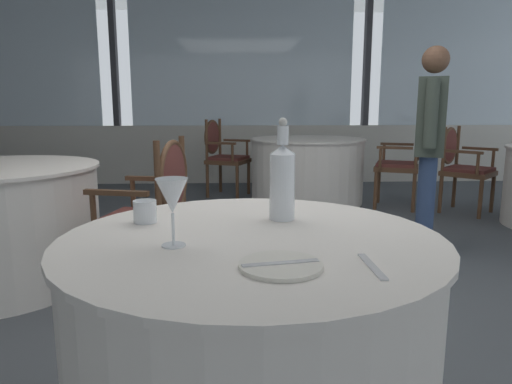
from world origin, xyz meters
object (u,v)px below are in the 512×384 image
at_px(wine_glass, 172,197).
at_px(diner_person_0, 430,140).
at_px(dining_chair_1_1, 154,205).
at_px(dining_chair_2_0, 222,151).
at_px(dining_chair_0_1, 461,162).
at_px(dining_chair_2_1, 406,156).
at_px(water_bottle, 282,180).
at_px(side_plate, 281,265).
at_px(water_tumbler, 145,211).

xyz_separation_m(wine_glass, diner_person_0, (1.64, 2.20, -0.01)).
bearing_deg(dining_chair_1_1, dining_chair_2_0, -82.98).
bearing_deg(dining_chair_0_1, dining_chair_2_0, -156.77).
bearing_deg(wine_glass, dining_chair_2_1, 61.35).
bearing_deg(dining_chair_2_1, dining_chair_2_0, 0.00).
bearing_deg(dining_chair_1_1, water_bottle, 130.40).
bearing_deg(dining_chair_2_0, diner_person_0, -33.69).
xyz_separation_m(wine_glass, dining_chair_2_1, (2.06, 3.77, -0.31)).
xyz_separation_m(water_bottle, dining_chair_2_1, (1.74, 3.49, -0.31)).
xyz_separation_m(side_plate, wine_glass, (-0.27, 0.18, 0.13)).
xyz_separation_m(side_plate, water_bottle, (0.05, 0.46, 0.13)).
distance_m(side_plate, dining_chair_2_0, 4.80).
relative_size(water_bottle, dining_chair_2_0, 0.34).
height_order(water_tumbler, dining_chair_2_0, dining_chair_2_0).
height_order(water_bottle, dining_chair_2_1, water_bottle).
bearing_deg(wine_glass, side_plate, -33.73).
bearing_deg(water_tumbler, dining_chair_1_1, 98.73).
relative_size(water_bottle, wine_glass, 1.82).
height_order(wine_glass, diner_person_0, diner_person_0).
bearing_deg(wine_glass, dining_chair_2_0, 89.91).
distance_m(wine_glass, dining_chair_0_1, 4.42).
height_order(wine_glass, dining_chair_1_1, dining_chair_1_1).
bearing_deg(dining_chair_1_1, dining_chair_0_1, -131.60).
relative_size(water_bottle, dining_chair_0_1, 0.36).
relative_size(water_tumbler, diner_person_0, 0.05).
relative_size(dining_chair_1_1, dining_chair_2_1, 0.95).
xyz_separation_m(dining_chair_0_1, dining_chair_2_0, (-2.58, 1.05, 0.03)).
bearing_deg(water_tumbler, dining_chair_2_1, 58.12).
height_order(dining_chair_2_1, diner_person_0, diner_person_0).
distance_m(side_plate, diner_person_0, 2.74).
bearing_deg(dining_chair_1_1, diner_person_0, -147.30).
height_order(wine_glass, dining_chair_0_1, wine_glass).
xyz_separation_m(side_plate, dining_chair_0_1, (2.32, 3.74, -0.22)).
bearing_deg(water_tumbler, dining_chair_2_0, 88.28).
bearing_deg(water_bottle, dining_chair_2_0, 94.11).
bearing_deg(side_plate, dining_chair_2_0, 93.12).
bearing_deg(dining_chair_0_1, side_plate, -76.38).
relative_size(side_plate, dining_chair_1_1, 0.21).
xyz_separation_m(dining_chair_1_1, dining_chair_2_0, (0.32, 3.12, 0.02)).
relative_size(water_tumbler, dining_chair_2_1, 0.07).
distance_m(dining_chair_2_0, diner_person_0, 2.93).
bearing_deg(side_plate, dining_chair_1_1, 109.14).
bearing_deg(side_plate, dining_chair_2_1, 65.60).
xyz_separation_m(water_bottle, dining_chair_2_0, (-0.31, 4.33, -0.32)).
bearing_deg(water_bottle, water_tumbler, -177.22).
relative_size(side_plate, dining_chair_2_1, 0.20).
xyz_separation_m(water_bottle, dining_chair_1_1, (-0.63, 1.21, -0.34)).
bearing_deg(dining_chair_2_0, dining_chair_0_1, 0.18).
distance_m(side_plate, dining_chair_1_1, 1.79).
bearing_deg(dining_chair_0_1, dining_chair_2_1, -156.06).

